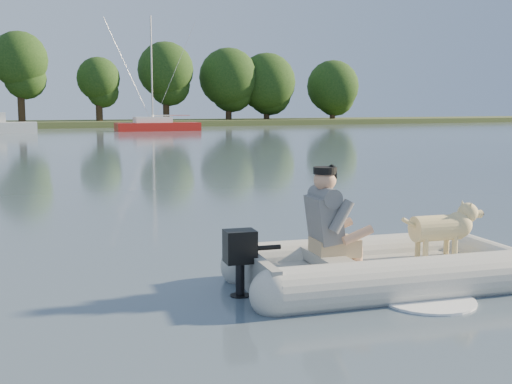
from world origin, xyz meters
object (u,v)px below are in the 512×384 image
dog (437,233)px  sailboat (157,126)px  dinghy (387,230)px  motorboat (0,119)px  man (326,216)px

dog → sailboat: (11.70, 46.87, -0.12)m
dog → dinghy: bearing=-175.4°
dog → motorboat: bearing=100.6°
man → dog: 1.43m
dinghy → dog: (0.68, -0.06, -0.08)m
dinghy → man: bearing=175.8°
dinghy → man: (-0.71, 0.18, 0.19)m
man → dinghy: bearing=-4.2°
sailboat → motorboat: bearing=-178.3°
motorboat → dinghy: bearing=-84.8°
motorboat → man: bearing=-85.7°
motorboat → sailboat: (12.35, -0.64, -0.64)m
dog → motorboat: 47.52m
man → sailboat: (13.09, 46.64, -0.39)m
motorboat → dog: bearing=-84.0°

